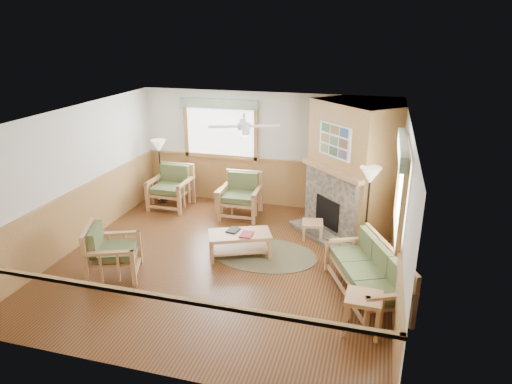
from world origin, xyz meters
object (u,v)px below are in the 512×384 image
(sofa, at_px, (366,273))
(coffee_table, at_px, (240,244))
(floor_lamp_right, at_px, (367,211))
(end_table_chairs, at_px, (227,201))
(armchair_back_left, at_px, (170,187))
(floor_lamp_left, at_px, (161,171))
(armchair_back_right, at_px, (240,196))
(end_table_sofa, at_px, (363,313))
(armchair_left, at_px, (113,251))
(footstool, at_px, (312,230))

(sofa, xyz_separation_m, coffee_table, (-2.35, 0.80, -0.20))
(coffee_table, distance_m, floor_lamp_right, 2.47)
(end_table_chairs, bearing_deg, armchair_back_left, -177.01)
(coffee_table, relative_size, floor_lamp_left, 0.74)
(sofa, xyz_separation_m, armchair_back_right, (-2.91, 2.64, 0.05))
(armchair_back_left, distance_m, end_table_sofa, 5.90)
(armchair_back_left, height_order, floor_lamp_left, floor_lamp_left)
(armchair_back_left, height_order, floor_lamp_right, floor_lamp_right)
(end_table_sofa, bearing_deg, coffee_table, 144.15)
(coffee_table, relative_size, floor_lamp_right, 0.67)
(end_table_sofa, bearing_deg, armchair_back_left, 142.33)
(armchair_back_left, xyz_separation_m, armchair_back_right, (1.75, -0.06, -0.01))
(armchair_left, bearing_deg, floor_lamp_left, -8.38)
(coffee_table, relative_size, end_table_chairs, 2.16)
(floor_lamp_right, bearing_deg, armchair_left, -153.59)
(armchair_back_left, bearing_deg, end_table_chairs, 3.47)
(sofa, xyz_separation_m, end_table_sofa, (0.00, -0.90, -0.15))
(end_table_chairs, xyz_separation_m, end_table_sofa, (3.28, -3.67, 0.02))
(footstool, bearing_deg, end_table_sofa, -67.83)
(footstool, bearing_deg, armchair_back_left, 167.39)
(end_table_chairs, bearing_deg, footstool, -21.95)
(floor_lamp_right, bearing_deg, footstool, 162.22)
(armchair_left, distance_m, end_table_chairs, 3.39)
(coffee_table, bearing_deg, floor_lamp_left, 117.33)
(sofa, bearing_deg, armchair_left, -108.33)
(armchair_back_left, relative_size, end_table_chairs, 1.87)
(armchair_left, height_order, coffee_table, armchair_left)
(floor_lamp_left, bearing_deg, floor_lamp_right, -15.83)
(coffee_table, bearing_deg, armchair_back_left, 116.94)
(armchair_back_right, xyz_separation_m, floor_lamp_left, (-2.13, 0.34, 0.30))
(sofa, bearing_deg, end_table_sofa, -24.78)
(sofa, bearing_deg, end_table_chairs, -154.97)
(end_table_sofa, height_order, floor_lamp_right, floor_lamp_right)
(sofa, bearing_deg, armchair_back_left, -144.83)
(armchair_back_right, bearing_deg, end_table_chairs, 157.45)
(end_table_chairs, relative_size, floor_lamp_right, 0.31)
(sofa, height_order, footstool, sofa)
(armchair_back_right, relative_size, floor_lamp_left, 0.62)
(floor_lamp_left, bearing_deg, armchair_left, -76.71)
(armchair_back_left, relative_size, footstool, 2.40)
(coffee_table, height_order, footstool, coffee_table)
(armchair_back_right, xyz_separation_m, floor_lamp_right, (2.82, -1.06, 0.37))
(armchair_back_left, distance_m, floor_lamp_right, 4.72)
(armchair_back_right, height_order, end_table_sofa, armchair_back_right)
(end_table_sofa, height_order, footstool, end_table_sofa)
(armchair_left, bearing_deg, armchair_back_left, -13.76)
(armchair_back_right, xyz_separation_m, end_table_sofa, (2.91, -3.54, -0.20))
(armchair_back_left, height_order, end_table_chairs, armchair_back_left)
(armchair_back_right, bearing_deg, end_table_sofa, -53.18)
(armchair_left, bearing_deg, footstool, -73.85)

